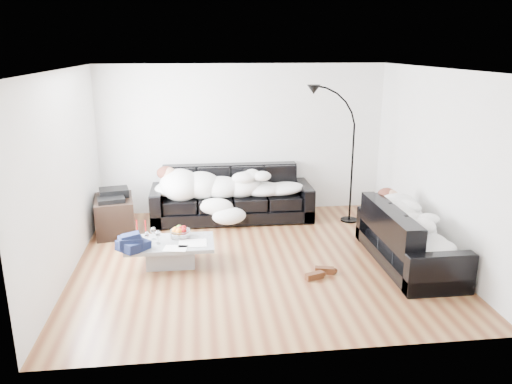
{
  "coord_description": "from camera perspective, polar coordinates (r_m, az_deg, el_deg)",
  "views": [
    {
      "loc": [
        -0.8,
        -6.41,
        2.88
      ],
      "look_at": [
        0.0,
        0.3,
        0.9
      ],
      "focal_mm": 35.0,
      "sensor_mm": 36.0,
      "label": 1
    }
  ],
  "objects": [
    {
      "name": "sleeper_right",
      "position": [
        7.03,
        17.29,
        -3.11
      ],
      "size": [
        0.72,
        1.7,
        0.42
      ],
      "primitive_type": null,
      "rotation": [
        0.0,
        0.0,
        1.57
      ],
      "color": "white",
      "rests_on": "sofa_right"
    },
    {
      "name": "wall_right",
      "position": [
        7.38,
        19.98,
        2.98
      ],
      "size": [
        0.02,
        4.5,
        2.6
      ],
      "primitive_type": "cube",
      "color": "silver",
      "rests_on": "ground"
    },
    {
      "name": "newspaper_b",
      "position": [
        6.63,
        -9.19,
        -6.35
      ],
      "size": [
        0.34,
        0.27,
        0.01
      ],
      "primitive_type": "cube",
      "rotation": [
        0.0,
        0.0,
        -0.18
      ],
      "color": "silver",
      "rests_on": "coffee_table"
    },
    {
      "name": "sofa_right",
      "position": [
        7.11,
        17.14,
        -4.83
      ],
      "size": [
        0.85,
        1.98,
        0.8
      ],
      "primitive_type": "cube",
      "rotation": [
        0.0,
        0.0,
        1.57
      ],
      "color": "black",
      "rests_on": "ground"
    },
    {
      "name": "wine_glass_b",
      "position": [
        6.88,
        -12.34,
        -5.05
      ],
      "size": [
        0.07,
        0.07,
        0.15
      ],
      "primitive_type": "cylinder",
      "rotation": [
        0.0,
        0.0,
        -0.11
      ],
      "color": "white",
      "rests_on": "coffee_table"
    },
    {
      "name": "wine_glass_a",
      "position": [
        6.97,
        -11.68,
        -4.65
      ],
      "size": [
        0.09,
        0.09,
        0.17
      ],
      "primitive_type": "cylinder",
      "rotation": [
        0.0,
        0.0,
        -0.25
      ],
      "color": "white",
      "rests_on": "coffee_table"
    },
    {
      "name": "navy_jacket",
      "position": [
        6.65,
        -13.88,
        -4.98
      ],
      "size": [
        0.5,
        0.48,
        0.2
      ],
      "primitive_type": null,
      "rotation": [
        0.0,
        0.0,
        0.53
      ],
      "color": "black",
      "rests_on": "coffee_table"
    },
    {
      "name": "av_cabinet",
      "position": [
        8.26,
        -15.84,
        -2.59
      ],
      "size": [
        0.7,
        0.92,
        0.58
      ],
      "primitive_type": "cube",
      "rotation": [
        0.0,
        0.0,
        0.15
      ],
      "color": "black",
      "rests_on": "ground"
    },
    {
      "name": "stereo",
      "position": [
        8.16,
        -16.03,
        -0.25
      ],
      "size": [
        0.51,
        0.43,
        0.13
      ],
      "primitive_type": "cube",
      "rotation": [
        0.0,
        0.0,
        0.23
      ],
      "color": "black",
      "rests_on": "av_cabinet"
    },
    {
      "name": "newspaper_a",
      "position": [
        6.76,
        -7.26,
        -5.79
      ],
      "size": [
        0.38,
        0.29,
        0.01
      ],
      "primitive_type": "cube",
      "rotation": [
        0.0,
        0.0,
        -0.01
      ],
      "color": "silver",
      "rests_on": "coffee_table"
    },
    {
      "name": "shoes",
      "position": [
        6.62,
        7.23,
        -9.16
      ],
      "size": [
        0.46,
        0.36,
        0.1
      ],
      "primitive_type": null,
      "rotation": [
        0.0,
        0.0,
        0.15
      ],
      "color": "#472311",
      "rests_on": "ground"
    },
    {
      "name": "fruit_bowl",
      "position": [
        6.97,
        -8.65,
        -4.48
      ],
      "size": [
        0.3,
        0.3,
        0.17
      ],
      "primitive_type": "cylinder",
      "rotation": [
        0.0,
        0.0,
        -0.06
      ],
      "color": "white",
      "rests_on": "coffee_table"
    },
    {
      "name": "wall_left",
      "position": [
        6.82,
        -21.05,
        1.82
      ],
      "size": [
        0.02,
        4.5,
        2.6
      ],
      "primitive_type": "cube",
      "color": "silver",
      "rests_on": "ground"
    },
    {
      "name": "floor_lamp",
      "position": [
        8.45,
        10.94,
        3.26
      ],
      "size": [
        0.78,
        0.45,
        2.03
      ],
      "primitive_type": null,
      "rotation": [
        0.0,
        0.0,
        -0.23
      ],
      "color": "black",
      "rests_on": "ground"
    },
    {
      "name": "wine_glass_c",
      "position": [
        6.8,
        -11.13,
        -5.08
      ],
      "size": [
        0.09,
        0.09,
        0.18
      ],
      "primitive_type": "cylinder",
      "rotation": [
        0.0,
        0.0,
        -0.1
      ],
      "color": "white",
      "rests_on": "coffee_table"
    },
    {
      "name": "coffee_table",
      "position": [
        6.93,
        -9.71,
        -6.95
      ],
      "size": [
        1.17,
        0.68,
        0.34
      ],
      "primitive_type": "cube",
      "rotation": [
        0.0,
        0.0,
        -0.0
      ],
      "color": "#939699",
      "rests_on": "ground"
    },
    {
      "name": "sofa_back",
      "position": [
        8.54,
        -2.79,
        -0.25
      ],
      "size": [
        2.72,
        0.94,
        0.89
      ],
      "primitive_type": "cube",
      "color": "black",
      "rests_on": "ground"
    },
    {
      "name": "sleeper_back",
      "position": [
        8.44,
        -2.78,
        0.99
      ],
      "size": [
        2.3,
        0.8,
        0.46
      ],
      "primitive_type": null,
      "color": "white",
      "rests_on": "sofa_back"
    },
    {
      "name": "candle_left",
      "position": [
        7.09,
        -13.43,
        -4.09
      ],
      "size": [
        0.05,
        0.05,
        0.24
      ],
      "primitive_type": "cylinder",
      "rotation": [
        0.0,
        0.0,
        -0.05
      ],
      "color": "maroon",
      "rests_on": "coffee_table"
    },
    {
      "name": "teal_cushion",
      "position": [
        7.52,
        15.08,
        -0.94
      ],
      "size": [
        0.42,
        0.38,
        0.2
      ],
      "primitive_type": "ellipsoid",
      "rotation": [
        0.0,
        0.0,
        0.24
      ],
      "color": "#094537",
      "rests_on": "sofa_right"
    },
    {
      "name": "wall_back",
      "position": [
        8.84,
        -1.5,
        6.03
      ],
      "size": [
        5.0,
        0.02,
        2.6
      ],
      "primitive_type": "cube",
      "color": "silver",
      "rests_on": "ground"
    },
    {
      "name": "candle_right",
      "position": [
        7.07,
        -12.49,
        -4.1
      ],
      "size": [
        0.05,
        0.05,
        0.24
      ],
      "primitive_type": "cylinder",
      "rotation": [
        0.0,
        0.0,
        -0.26
      ],
      "color": "maroon",
      "rests_on": "coffee_table"
    },
    {
      "name": "ground",
      "position": [
        7.07,
        0.29,
        -7.7
      ],
      "size": [
        5.0,
        5.0,
        0.0
      ],
      "primitive_type": "plane",
      "color": "brown",
      "rests_on": "ground"
    },
    {
      "name": "ceiling",
      "position": [
        6.46,
        0.32,
        13.85
      ],
      "size": [
        5.0,
        5.0,
        0.0
      ],
      "primitive_type": "plane",
      "color": "white",
      "rests_on": "ground"
    }
  ]
}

